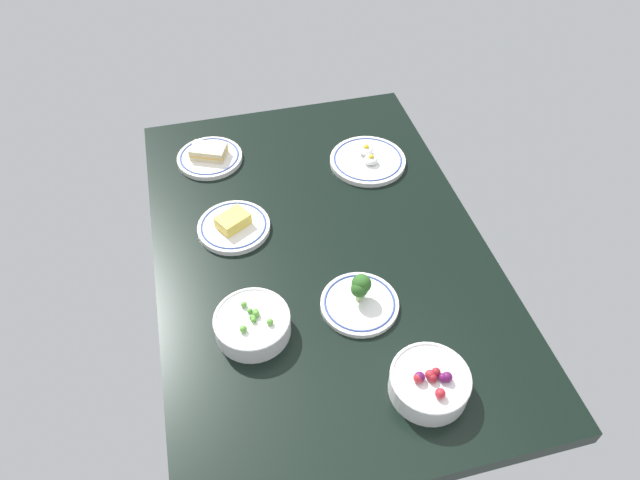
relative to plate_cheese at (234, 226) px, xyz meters
The scene contains 7 objects.
dining_table 22.93cm from the plate_cheese, 61.38° to the left, with size 121.22×81.06×4.00cm, color black.
plate_cheese is the anchor object (origin of this frame).
plate_broccoli 39.10cm from the plate_cheese, 38.22° to the left, with size 17.79×17.79×7.86cm.
plate_eggs 44.54cm from the plate_cheese, 112.70° to the left, with size 21.66×21.66×4.48cm.
bowl_berries 62.97cm from the plate_cheese, 29.83° to the left, with size 16.16×16.16×7.20cm.
plate_sandwich 29.58cm from the plate_cheese, behind, with size 18.63×18.63×4.61cm.
bowl_peas 32.02cm from the plate_cheese, ahead, with size 16.63×16.63×6.32cm.
Camera 1 is at (93.67, -23.56, 109.40)cm, focal length 32.23 mm.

